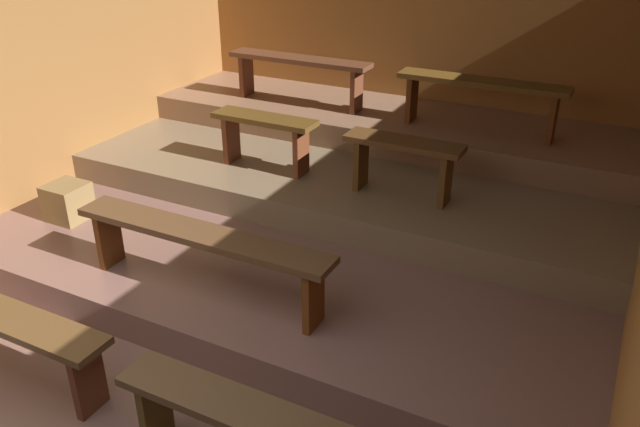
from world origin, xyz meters
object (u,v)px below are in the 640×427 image
object	(u,v)px
bench_lower_center	(201,243)
bench_middle_right	(403,155)
wooden_crate_lower	(68,202)
bench_upper_right	(481,91)
bench_middle_left	(265,130)
bench_upper_left	(299,67)

from	to	relation	value
bench_lower_center	bench_middle_right	distance (m)	1.83
bench_middle_right	wooden_crate_lower	bearing A→B (deg)	-154.09
bench_middle_right	bench_upper_right	distance (m)	1.25
bench_upper_right	bench_lower_center	bearing A→B (deg)	-111.62
bench_middle_left	bench_upper_left	world-z (taller)	bench_upper_left
bench_middle_left	wooden_crate_lower	size ratio (longest dim) A/B	3.09
bench_middle_left	bench_upper_left	distance (m)	1.25
bench_middle_right	bench_upper_right	world-z (taller)	bench_upper_right
bench_middle_left	bench_middle_right	distance (m)	1.31
bench_lower_center	bench_middle_left	bearing A→B (deg)	106.80
bench_lower_center	bench_upper_left	world-z (taller)	bench_upper_left
bench_upper_right	wooden_crate_lower	size ratio (longest dim) A/B	4.97
bench_upper_left	bench_upper_right	bearing A→B (deg)	0.00
bench_upper_left	bench_upper_right	xyz separation A→B (m)	(1.90, 0.00, 0.00)
bench_lower_center	wooden_crate_lower	xyz separation A→B (m)	(-1.71, 0.40, -0.24)
bench_lower_center	bench_middle_left	xyz separation A→B (m)	(-0.49, 1.63, 0.21)
bench_middle_left	bench_upper_left	bearing A→B (deg)	104.14
bench_middle_right	wooden_crate_lower	world-z (taller)	bench_middle_right
bench_middle_left	wooden_crate_lower	world-z (taller)	bench_middle_left
bench_middle_right	wooden_crate_lower	size ratio (longest dim) A/B	3.09
bench_lower_center	wooden_crate_lower	bearing A→B (deg)	166.75
bench_lower_center	bench_upper_right	distance (m)	3.06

